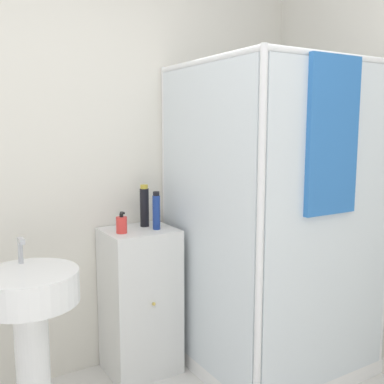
{
  "coord_description": "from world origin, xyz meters",
  "views": [
    {
      "loc": [
        -0.65,
        -0.9,
        1.49
      ],
      "look_at": [
        0.55,
        1.08,
        1.15
      ],
      "focal_mm": 42.0,
      "sensor_mm": 36.0,
      "label": 1
    }
  ],
  "objects_px": {
    "soap_dispenser": "(122,225)",
    "shampoo_bottle_tall_black": "(144,206)",
    "sink": "(30,316)",
    "shampoo_bottle_blue": "(156,211)"
  },
  "relations": [
    {
      "from": "sink",
      "to": "shampoo_bottle_tall_black",
      "type": "xyz_separation_m",
      "value": [
        0.76,
        0.34,
        0.41
      ]
    },
    {
      "from": "soap_dispenser",
      "to": "shampoo_bottle_tall_black",
      "type": "height_order",
      "value": "shampoo_bottle_tall_black"
    },
    {
      "from": "shampoo_bottle_blue",
      "to": "soap_dispenser",
      "type": "bearing_deg",
      "value": 175.22
    },
    {
      "from": "sink",
      "to": "shampoo_bottle_tall_black",
      "type": "relative_size",
      "value": 3.73
    },
    {
      "from": "soap_dispenser",
      "to": "shampoo_bottle_tall_black",
      "type": "distance_m",
      "value": 0.22
    },
    {
      "from": "sink",
      "to": "soap_dispenser",
      "type": "distance_m",
      "value": 0.7
    },
    {
      "from": "soap_dispenser",
      "to": "shampoo_bottle_tall_black",
      "type": "xyz_separation_m",
      "value": [
        0.19,
        0.09,
        0.08
      ]
    },
    {
      "from": "soap_dispenser",
      "to": "shampoo_bottle_tall_black",
      "type": "relative_size",
      "value": 0.49
    },
    {
      "from": "sink",
      "to": "shampoo_bottle_blue",
      "type": "height_order",
      "value": "shampoo_bottle_blue"
    },
    {
      "from": "shampoo_bottle_blue",
      "to": "sink",
      "type": "bearing_deg",
      "value": -163.77
    }
  ]
}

